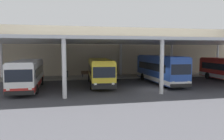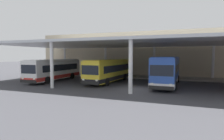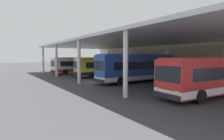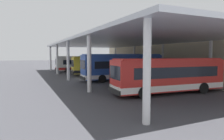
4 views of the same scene
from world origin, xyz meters
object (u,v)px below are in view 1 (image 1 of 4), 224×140
bus_middle_bay (160,69)px  bench_waiting (87,74)px  trash_bin (67,74)px  bus_nearest_bay (28,74)px  bus_second_bay (100,72)px

bus_middle_bay → bench_waiting: (-8.73, 7.49, -1.18)m
bus_middle_bay → trash_bin: size_ratio=11.61×
bench_waiting → trash_bin: (-3.13, 0.05, 0.01)m
bus_middle_bay → trash_bin: bus_middle_bay is taller
bus_nearest_bay → bench_waiting: bus_nearest_bay is taller
bus_nearest_bay → trash_bin: 9.78m
bus_middle_bay → bus_nearest_bay: bearing=-175.7°
trash_bin → bus_second_bay: bearing=-61.4°
bus_second_bay → bus_nearest_bay: bearing=-170.4°
bench_waiting → bus_second_bay: bearing=-83.1°
bench_waiting → trash_bin: 3.13m
bus_nearest_bay → bench_waiting: size_ratio=5.87×
bus_nearest_bay → trash_bin: bearing=64.2°
bus_nearest_bay → trash_bin: bus_nearest_bay is taller
bus_second_bay → bus_middle_bay: size_ratio=0.94×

